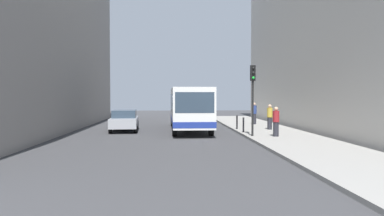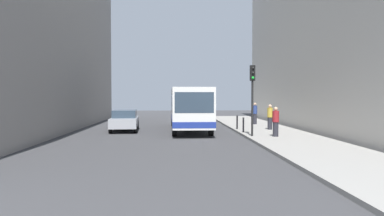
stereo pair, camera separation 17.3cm
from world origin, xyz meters
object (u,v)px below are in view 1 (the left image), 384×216
at_px(bollard_mid, 237,122).
at_px(bollard_near, 243,125).
at_px(pedestrian_near_signal, 276,122).
at_px(bus, 189,106).
at_px(pedestrian_mid_sidewalk, 270,117).
at_px(pedestrian_far_sidewalk, 254,113).
at_px(car_beside_bus, 124,120).
at_px(traffic_light, 253,87).

bearing_deg(bollard_mid, bollard_near, -90.00).
height_order(bollard_near, pedestrian_near_signal, pedestrian_near_signal).
bearing_deg(bus, pedestrian_mid_sidewalk, 165.08).
bearing_deg(pedestrian_near_signal, bollard_near, 7.16).
distance_m(pedestrian_mid_sidewalk, pedestrian_far_sidewalk, 4.79).
height_order(bollard_mid, pedestrian_near_signal, pedestrian_near_signal).
bearing_deg(pedestrian_mid_sidewalk, pedestrian_near_signal, 109.70).
bearing_deg(car_beside_bus, pedestrian_far_sidewalk, -162.24).
xyz_separation_m(pedestrian_near_signal, pedestrian_mid_sidewalk, (0.82, 4.41, 0.02)).
relative_size(bollard_mid, pedestrian_far_sidewalk, 0.54).
distance_m(car_beside_bus, pedestrian_mid_sidewalk, 10.15).
distance_m(car_beside_bus, pedestrian_near_signal, 10.71).
bearing_deg(pedestrian_far_sidewalk, pedestrian_near_signal, 15.77).
bearing_deg(bollard_mid, traffic_light, -88.74).
relative_size(bollard_near, pedestrian_mid_sidewalk, 0.55).
bearing_deg(car_beside_bus, bus, -177.00).
bearing_deg(car_beside_bus, pedestrian_mid_sidewalk, 171.60).
distance_m(bus, car_beside_bus, 4.68).
distance_m(bollard_near, bollard_mid, 2.34).
distance_m(car_beside_bus, pedestrian_far_sidewalk, 10.83).
bearing_deg(traffic_light, pedestrian_far_sidewalk, 76.66).
bearing_deg(pedestrian_near_signal, pedestrian_far_sidewalk, -26.65).
distance_m(bus, pedestrian_near_signal, 7.53).
height_order(bollard_near, pedestrian_mid_sidewalk, pedestrian_mid_sidewalk).
bearing_deg(pedestrian_mid_sidewalk, bollard_mid, 18.30).
height_order(bus, pedestrian_near_signal, bus).
bearing_deg(bollard_mid, pedestrian_far_sidewalk, 62.97).
bearing_deg(bollard_mid, bus, 164.17).
xyz_separation_m(traffic_light, bollard_near, (-0.10, 2.22, -2.38)).
xyz_separation_m(car_beside_bus, bollard_mid, (7.90, -0.45, -0.16)).
bearing_deg(car_beside_bus, traffic_light, 144.73).
bearing_deg(pedestrian_mid_sidewalk, bollard_near, 70.57).
height_order(bollard_near, pedestrian_far_sidewalk, pedestrian_far_sidewalk).
relative_size(bus, pedestrian_near_signal, 6.49).
bearing_deg(pedestrian_far_sidewalk, traffic_light, 7.51).
xyz_separation_m(bus, car_beside_bus, (-4.56, -0.50, -0.94)).
bearing_deg(pedestrian_far_sidewalk, bus, -37.78).
xyz_separation_m(car_beside_bus, bollard_near, (7.90, -2.79, -0.16)).
relative_size(traffic_light, pedestrian_far_sidewalk, 2.32).
xyz_separation_m(bollard_near, bollard_mid, (0.00, 2.34, 0.00)).
bearing_deg(pedestrian_near_signal, traffic_light, 54.68).
relative_size(traffic_light, pedestrian_mid_sidewalk, 2.36).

